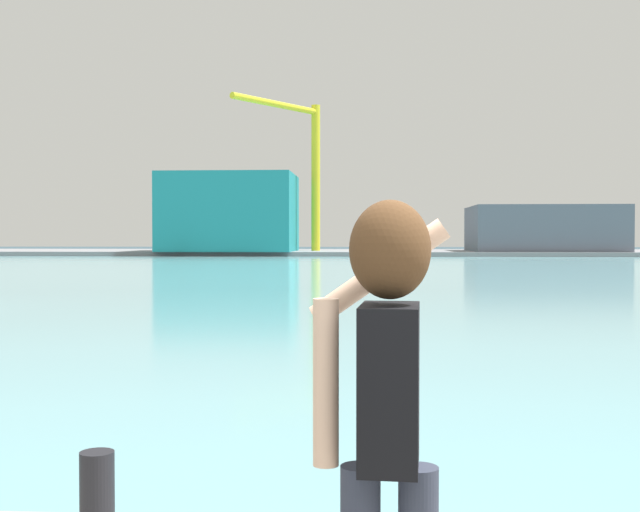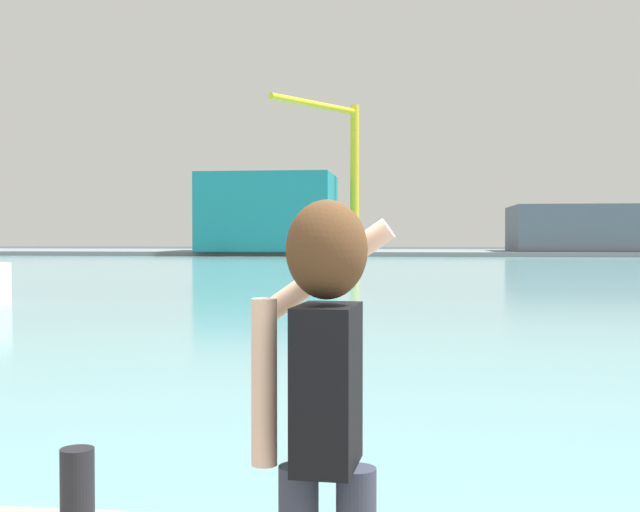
{
  "view_description": "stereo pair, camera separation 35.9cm",
  "coord_description": "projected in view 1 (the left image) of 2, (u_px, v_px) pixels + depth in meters",
  "views": [
    {
      "loc": [
        -0.78,
        -2.55,
        2.16
      ],
      "look_at": [
        -1.21,
        4.29,
        2.0
      ],
      "focal_mm": 45.06,
      "sensor_mm": 36.0,
      "label": 1
    },
    {
      "loc": [
        -0.42,
        -2.51,
        2.16
      ],
      "look_at": [
        -1.21,
        4.29,
        2.0
      ],
      "focal_mm": 45.06,
      "sensor_mm": 36.0,
      "label": 2
    }
  ],
  "objects": [
    {
      "name": "ground_plane",
      "position": [
        383.0,
        269.0,
        52.43
      ],
      "size": [
        220.0,
        220.0,
        0.0
      ],
      "primitive_type": "plane",
      "color": "#334751"
    },
    {
      "name": "harbor_water",
      "position": [
        383.0,
        268.0,
        54.42
      ],
      "size": [
        140.0,
        100.0,
        0.02
      ],
      "primitive_type": "cube",
      "color": "#6BA8B2",
      "rests_on": "ground_plane"
    },
    {
      "name": "far_shore_dock",
      "position": [
        378.0,
        253.0,
        94.32
      ],
      "size": [
        140.0,
        20.0,
        0.48
      ],
      "primitive_type": "cube",
      "color": "gray",
      "rests_on": "ground_plane"
    },
    {
      "name": "person_photographer",
      "position": [
        387.0,
        396.0,
        2.77
      ],
      "size": [
        0.53,
        0.55,
        1.74
      ],
      "rotation": [
        0.0,
        0.0,
        1.5
      ],
      "color": "#2D3342",
      "rests_on": "quay_promenade"
    },
    {
      "name": "harbor_bollard",
      "position": [
        97.0,
        491.0,
        4.39
      ],
      "size": [
        0.19,
        0.19,
        0.44
      ],
      "primitive_type": "cylinder",
      "color": "black",
      "rests_on": "quay_promenade"
    },
    {
      "name": "warehouse_left",
      "position": [
        230.0,
        213.0,
        90.19
      ],
      "size": [
        14.59,
        11.43,
        8.64
      ],
      "primitive_type": "cube",
      "color": "teal",
      "rests_on": "far_shore_dock"
    },
    {
      "name": "warehouse_right",
      "position": [
        543.0,
        229.0,
        90.63
      ],
      "size": [
        16.23,
        12.6,
        5.06
      ],
      "primitive_type": "cube",
      "color": "slate",
      "rests_on": "far_shore_dock"
    },
    {
      "name": "port_crane",
      "position": [
        305.0,
        158.0,
        90.57
      ],
      "size": [
        8.47,
        12.24,
        16.73
      ],
      "color": "yellow",
      "rests_on": "far_shore_dock"
    }
  ]
}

